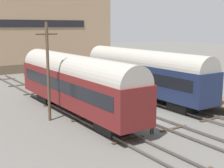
{
  "coord_description": "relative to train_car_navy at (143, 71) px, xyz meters",
  "views": [
    {
      "loc": [
        -16.61,
        -19.23,
        7.76
      ],
      "look_at": [
        0.0,
        5.44,
        2.2
      ],
      "focal_mm": 50.0,
      "sensor_mm": 36.0,
      "label": 1
    }
  ],
  "objects": [
    {
      "name": "station_platform",
      "position": [
        2.83,
        -2.32,
        -2.11
      ],
      "size": [
        3.03,
        14.6,
        0.99
      ],
      "color": "brown",
      "rests_on": "ground"
    },
    {
      "name": "bench",
      "position": [
        2.94,
        -4.95,
        -1.55
      ],
      "size": [
        1.4,
        0.4,
        0.91
      ],
      "color": "brown",
      "rests_on": "station_platform"
    },
    {
      "name": "track_left",
      "position": [
        -8.7,
        -6.04,
        -2.88
      ],
      "size": [
        2.6,
        60.0,
        0.26
      ],
      "color": "#4C4742",
      "rests_on": "ground"
    },
    {
      "name": "utility_pole",
      "position": [
        -11.31,
        -1.66,
        1.18
      ],
      "size": [
        1.8,
        0.24,
        8.08
      ],
      "color": "#473828",
      "rests_on": "ground"
    },
    {
      "name": "train_car_maroon",
      "position": [
        -8.7,
        -1.2,
        0.0
      ],
      "size": [
        3.01,
        18.0,
        5.31
      ],
      "color": "black",
      "rests_on": "ground"
    },
    {
      "name": "person_worker",
      "position": [
        -6.41,
        -8.89,
        -1.93
      ],
      "size": [
        0.32,
        0.32,
        1.81
      ],
      "color": "#282833",
      "rests_on": "ground"
    },
    {
      "name": "ground_plane",
      "position": [
        -4.35,
        -6.04,
        -3.02
      ],
      "size": [
        200.0,
        200.0,
        0.0
      ],
      "primitive_type": "plane",
      "color": "#56544F"
    },
    {
      "name": "track_right",
      "position": [
        0.0,
        -6.04,
        -2.88
      ],
      "size": [
        2.6,
        60.0,
        0.26
      ],
      "color": "#4C4742",
      "rests_on": "ground"
    },
    {
      "name": "track_middle",
      "position": [
        -4.35,
        -6.04,
        -2.88
      ],
      "size": [
        2.6,
        60.0,
        0.26
      ],
      "color": "#4C4742",
      "rests_on": "ground"
    },
    {
      "name": "train_car_navy",
      "position": [
        0.0,
        0.0,
        0.0
      ],
      "size": [
        2.97,
        17.86,
        5.3
      ],
      "color": "black",
      "rests_on": "ground"
    }
  ]
}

